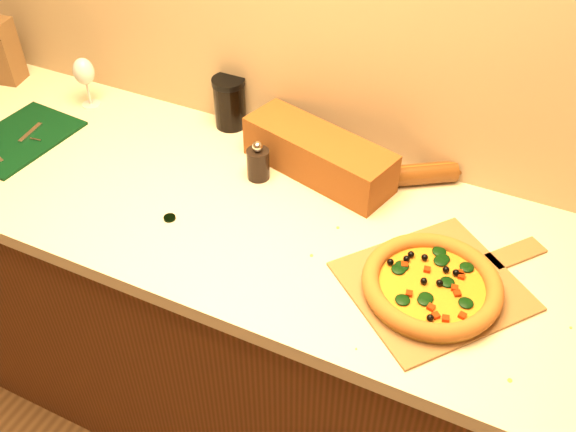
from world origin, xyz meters
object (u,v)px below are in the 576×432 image
object	(u,v)px
rolling_pin	(403,175)
wine_glass	(84,73)
pizza	(432,285)
pepper_grinder	(258,163)
cutting_board	(18,139)
pizza_peel	(438,284)
dark_jar	(230,102)

from	to	relation	value
rolling_pin	wine_glass	distance (m)	0.98
pizza	pepper_grinder	size ratio (longest dim) A/B	2.67
rolling_pin	cutting_board	bearing A→B (deg)	-165.01
pizza_peel	pizza	bearing A→B (deg)	-67.19
pizza_peel	cutting_board	world-z (taller)	cutting_board
pizza	rolling_pin	size ratio (longest dim) A/B	0.85
pepper_grinder	dark_jar	size ratio (longest dim) A/B	0.74
wine_glass	dark_jar	distance (m)	0.45
pizza_peel	pepper_grinder	world-z (taller)	pepper_grinder
rolling_pin	dark_jar	bearing A→B (deg)	174.85
pepper_grinder	wine_glass	size ratio (longest dim) A/B	0.72
pizza_peel	pizza	world-z (taller)	pizza
pepper_grinder	rolling_pin	world-z (taller)	pepper_grinder
rolling_pin	wine_glass	bearing A→B (deg)	-177.67
rolling_pin	dark_jar	world-z (taller)	dark_jar
cutting_board	wine_glass	world-z (taller)	wine_glass
pizza_peel	pizza	distance (m)	0.04
cutting_board	rolling_pin	xyz separation A→B (m)	(1.04, 0.28, 0.02)
pizza	cutting_board	xyz separation A→B (m)	(-1.21, 0.06, -0.02)
pepper_grinder	cutting_board	bearing A→B (deg)	-168.25
pizza_peel	dark_jar	xyz separation A→B (m)	(-0.71, 0.35, 0.07)
pepper_grinder	rolling_pin	size ratio (longest dim) A/B	0.32
dark_jar	cutting_board	bearing A→B (deg)	-147.07
cutting_board	dark_jar	world-z (taller)	dark_jar
pepper_grinder	wine_glass	world-z (taller)	wine_glass
wine_glass	rolling_pin	bearing A→B (deg)	2.33
pizza	pepper_grinder	distance (m)	0.56
dark_jar	pepper_grinder	bearing A→B (deg)	-44.61
pizza	rolling_pin	distance (m)	0.38
pizza_peel	wine_glass	distance (m)	1.19
rolling_pin	dark_jar	xyz separation A→B (m)	(-0.53, 0.05, 0.05)
pizza_peel	dark_jar	size ratio (longest dim) A/B	3.25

